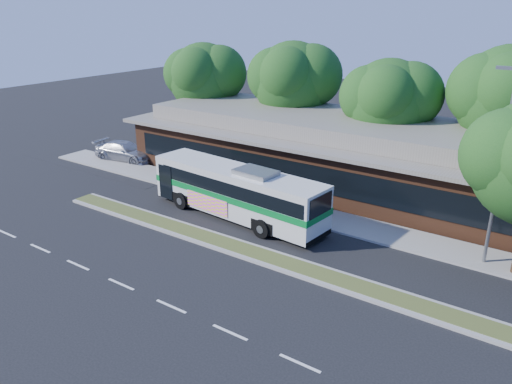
% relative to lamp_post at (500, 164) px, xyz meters
% --- Properties ---
extents(ground, '(120.00, 120.00, 0.00)m').
position_rel_lamp_post_xyz_m(ground, '(-9.56, -6.00, -4.90)').
color(ground, black).
rests_on(ground, ground).
extents(median_strip, '(26.00, 1.10, 0.15)m').
position_rel_lamp_post_xyz_m(median_strip, '(-9.56, -5.40, -4.83)').
color(median_strip, '#3B4B20').
rests_on(median_strip, ground).
extents(sidewalk, '(44.00, 2.60, 0.12)m').
position_rel_lamp_post_xyz_m(sidewalk, '(-9.56, 0.40, -4.84)').
color(sidewalk, gray).
rests_on(sidewalk, ground).
extents(parking_lot, '(14.00, 12.00, 0.01)m').
position_rel_lamp_post_xyz_m(parking_lot, '(-27.56, 4.00, -4.90)').
color(parking_lot, black).
rests_on(parking_lot, ground).
extents(plaza_building, '(33.20, 11.20, 4.45)m').
position_rel_lamp_post_xyz_m(plaza_building, '(-9.56, 6.99, -2.77)').
color(plaza_building, '#582F1B').
rests_on(plaza_building, ground).
extents(lamp_post, '(0.93, 0.18, 9.07)m').
position_rel_lamp_post_xyz_m(lamp_post, '(0.00, 0.00, 0.00)').
color(lamp_post, slate).
rests_on(lamp_post, ground).
extents(tree_bg_a, '(6.47, 5.80, 8.63)m').
position_rel_lamp_post_xyz_m(tree_bg_a, '(-24.15, 9.14, 0.97)').
color(tree_bg_a, black).
rests_on(tree_bg_a, ground).
extents(tree_bg_b, '(6.69, 6.00, 9.00)m').
position_rel_lamp_post_xyz_m(tree_bg_b, '(-16.13, 10.14, 1.24)').
color(tree_bg_b, black).
rests_on(tree_bg_b, ground).
extents(tree_bg_c, '(6.24, 5.60, 8.26)m').
position_rel_lamp_post_xyz_m(tree_bg_c, '(-8.16, 9.13, 0.69)').
color(tree_bg_c, black).
rests_on(tree_bg_c, ground).
extents(transit_bus, '(11.34, 3.41, 3.14)m').
position_rel_lamp_post_xyz_m(transit_bus, '(-12.75, -2.21, -3.16)').
color(transit_bus, beige).
rests_on(transit_bus, ground).
extents(sedan, '(5.32, 2.83, 1.47)m').
position_rel_lamp_post_xyz_m(sedan, '(-26.74, 1.80, -4.17)').
color(sedan, '#A1A2A8').
rests_on(sedan, ground).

